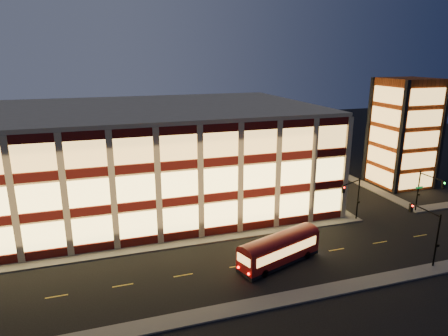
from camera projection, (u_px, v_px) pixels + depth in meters
name	position (u px, v px, depth m)	size (l,w,h in m)	color
ground	(189.00, 247.00, 46.68)	(200.00, 200.00, 0.00)	black
sidewalk_office_south	(162.00, 246.00, 46.69)	(54.00, 2.00, 0.15)	#514F4C
sidewalk_office_east	(296.00, 184.00, 69.04)	(2.00, 30.00, 0.15)	#514F4C
sidewalk_tower_west	(351.00, 178.00, 72.30)	(2.00, 30.00, 0.15)	#514F4C
sidewalk_near	(223.00, 311.00, 34.77)	(100.00, 2.00, 0.15)	#514F4C
office_building	(143.00, 155.00, 59.32)	(50.45, 30.45, 14.50)	tan
stair_tower	(404.00, 133.00, 67.00)	(8.60, 8.60, 18.00)	#8C3814
traffic_signal_far	(353.00, 193.00, 52.36)	(3.79, 1.87, 6.00)	black
traffic_signal_right	(427.00, 187.00, 54.92)	(1.20, 4.37, 6.00)	black
traffic_signal_near	(427.00, 226.00, 42.42)	(0.32, 4.45, 6.00)	black
trolley_bus	(279.00, 248.00, 42.43)	(10.16, 5.62, 3.35)	maroon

